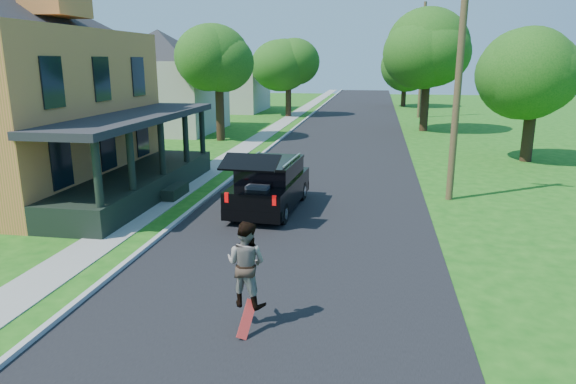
% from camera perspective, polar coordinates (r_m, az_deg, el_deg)
% --- Properties ---
extents(ground, '(140.00, 140.00, 0.00)m').
position_cam_1_polar(ground, '(13.12, -0.15, -8.30)').
color(ground, '#145410').
rests_on(ground, ground).
extents(street, '(8.00, 120.00, 0.02)m').
position_cam_1_polar(street, '(32.39, 5.97, 5.35)').
color(street, black).
rests_on(street, ground).
extents(curb, '(0.15, 120.00, 0.12)m').
position_cam_1_polar(curb, '(32.90, -1.12, 5.56)').
color(curb, '#9C9C97').
rests_on(curb, ground).
extents(sidewalk, '(1.30, 120.00, 0.03)m').
position_cam_1_polar(sidewalk, '(33.23, -3.76, 5.62)').
color(sidewalk, gray).
rests_on(sidewalk, ground).
extents(front_walk, '(6.50, 1.20, 0.03)m').
position_cam_1_polar(front_walk, '(21.94, -22.46, -0.05)').
color(front_walk, gray).
rests_on(front_walk, ground).
extents(neighbor_house_mid, '(12.78, 12.78, 8.30)m').
position_cam_1_polar(neighbor_house_mid, '(39.17, -14.05, 12.73)').
color(neighbor_house_mid, '#A4A191').
rests_on(neighbor_house_mid, ground).
extents(neighbor_house_far, '(12.78, 12.78, 8.30)m').
position_cam_1_polar(neighbor_house_far, '(54.22, -7.15, 13.39)').
color(neighbor_house_far, '#A4A191').
rests_on(neighbor_house_far, ground).
extents(black_suv, '(2.18, 5.04, 2.30)m').
position_cam_1_polar(black_suv, '(17.75, -2.06, 0.76)').
color(black_suv, black).
rests_on(black_suv, ground).
extents(skateboarder, '(0.96, 0.83, 1.70)m').
position_cam_1_polar(skateboarder, '(9.98, -4.69, -7.94)').
color(skateboarder, black).
rests_on(skateboarder, ground).
extents(skateboard, '(0.29, 0.55, 0.66)m').
position_cam_1_polar(skateboard, '(10.01, -4.60, -14.01)').
color(skateboard, '#9B130D').
rests_on(skateboard, ground).
extents(tree_left_mid, '(5.98, 5.63, 7.49)m').
position_cam_1_polar(tree_left_mid, '(33.60, -7.81, 14.19)').
color(tree_left_mid, black).
rests_on(tree_left_mid, ground).
extents(tree_left_far, '(6.01, 5.79, 7.87)m').
position_cam_1_polar(tree_left_far, '(47.99, 0.00, 14.33)').
color(tree_left_far, black).
rests_on(tree_left_far, ground).
extents(tree_right_near, '(5.46, 5.14, 7.61)m').
position_cam_1_polar(tree_right_near, '(28.95, 25.81, 12.96)').
color(tree_right_near, black).
rests_on(tree_right_near, ground).
extents(tree_right_mid, '(6.93, 6.71, 9.57)m').
position_cam_1_polar(tree_right_mid, '(39.28, 15.30, 15.61)').
color(tree_right_mid, black).
rests_on(tree_right_mid, ground).
extents(tree_right_far, '(5.60, 5.48, 8.21)m').
position_cam_1_polar(tree_right_far, '(60.08, 12.90, 14.20)').
color(tree_right_far, black).
rests_on(tree_right_far, ground).
extents(utility_pole_near, '(1.57, 0.36, 8.19)m').
position_cam_1_polar(utility_pole_near, '(19.59, 18.38, 11.26)').
color(utility_pole_near, '#42351F').
rests_on(utility_pole_near, ground).
extents(utility_pole_far, '(1.61, 0.44, 10.00)m').
position_cam_1_polar(utility_pole_far, '(48.55, 14.66, 14.07)').
color(utility_pole_far, '#42351F').
rests_on(utility_pole_far, ground).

